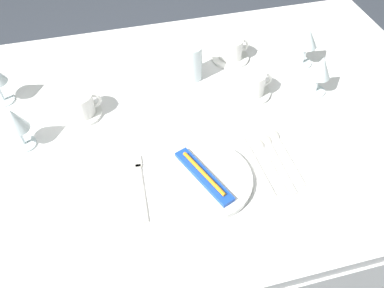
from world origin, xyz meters
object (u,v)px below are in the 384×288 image
spoon_dessert (275,155)px  coffee_cup_left (253,83)px  dinner_plate (203,180)px  wine_glass_left (14,121)px  dinner_knife (257,167)px  coffee_cup_right (80,104)px  drink_tumbler (191,64)px  toothbrush_package (204,176)px  wine_glass_centre (321,69)px  spoon_soup (267,158)px  spoon_tea (283,149)px  coffee_cup_far (231,48)px  wine_glass_right (308,40)px  fork_outer (141,184)px

spoon_dessert → coffee_cup_left: coffee_cup_left is taller
dinner_plate → coffee_cup_left: bearing=51.0°
dinner_plate → spoon_dessert: size_ratio=1.18×
wine_glass_left → dinner_knife: bearing=-21.7°
dinner_plate → coffee_cup_right: (-0.29, 0.34, 0.04)m
drink_tumbler → coffee_cup_left: bearing=-38.3°
dinner_plate → dinner_knife: dinner_plate is taller
toothbrush_package → wine_glass_centre: size_ratio=1.53×
dinner_knife → wine_glass_centre: wine_glass_centre is taller
spoon_soup → spoon_tea: (0.06, 0.02, 0.00)m
coffee_cup_left → spoon_tea: bearing=-89.6°
coffee_cup_right → wine_glass_left: wine_glass_left is taller
wine_glass_centre → drink_tumbler: wine_glass_centre is taller
toothbrush_package → dinner_knife: size_ratio=0.93×
spoon_soup → coffee_cup_far: size_ratio=1.96×
wine_glass_centre → wine_glass_right: same height
dinner_knife → coffee_cup_far: coffee_cup_far is taller
toothbrush_package → drink_tumbler: size_ratio=1.71×
toothbrush_package → dinner_knife: (0.15, 0.01, -0.02)m
fork_outer → dinner_plate: bearing=-11.3°
spoon_tea → spoon_soup: bearing=-160.9°
wine_glass_left → drink_tumbler: 0.57m
spoon_soup → drink_tumbler: (-0.11, 0.40, 0.05)m
toothbrush_package → wine_glass_left: bearing=151.0°
coffee_cup_far → wine_glass_right: (0.23, -0.09, 0.05)m
fork_outer → wine_glass_centre: (0.61, 0.23, 0.09)m
spoon_dessert → toothbrush_package: bearing=-170.5°
spoon_tea → wine_glass_right: 0.43m
coffee_cup_left → spoon_dessert: bearing=-96.2°
fork_outer → coffee_cup_left: (0.41, 0.27, 0.04)m
wine_glass_right → drink_tumbler: bearing=176.4°
spoon_soup → wine_glass_left: wine_glass_left is taller
coffee_cup_far → dinner_plate: bearing=-115.5°
wine_glass_centre → spoon_dessert: bearing=-135.7°
dinner_plate → spoon_dessert: dinner_plate is taller
spoon_soup → toothbrush_package: bearing=-170.4°
spoon_soup → spoon_dessert: size_ratio=0.95×
dinner_plate → coffee_cup_far: coffee_cup_far is taller
dinner_knife → dinner_plate: bearing=-176.2°
wine_glass_centre → wine_glass_left: (-0.90, -0.01, 0.00)m
dinner_plate → coffee_cup_far: (0.24, 0.50, 0.04)m
fork_outer → coffee_cup_left: coffee_cup_left is taller
wine_glass_centre → coffee_cup_far: bearing=130.8°
toothbrush_package → drink_tumbler: 0.44m
fork_outer → spoon_dessert: spoon_dessert is taller
dinner_knife → coffee_cup_right: 0.55m
spoon_soup → spoon_tea: same height
spoon_tea → wine_glass_left: bearing=163.9°
dinner_plate → toothbrush_package: (0.00, 0.00, 0.02)m
dinner_knife → drink_tumbler: (-0.08, 0.42, 0.05)m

